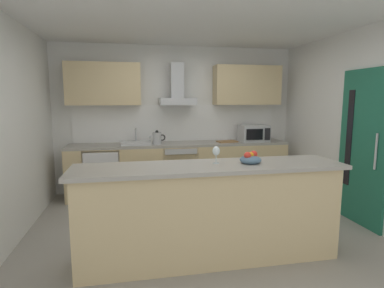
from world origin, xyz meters
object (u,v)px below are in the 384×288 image
(sink, at_px, (136,143))
(chopping_board, at_px, (227,141))
(range_hood, at_px, (177,92))
(microwave, at_px, (254,133))
(refrigerator, at_px, (103,173))
(oven, at_px, (179,168))
(kettle, at_px, (157,138))
(wine_glass, at_px, (216,152))
(fruit_bowl, at_px, (251,159))

(sink, distance_m, chopping_board, 1.60)
(range_hood, bearing_deg, sink, -170.71)
(range_hood, bearing_deg, microwave, -6.54)
(refrigerator, xyz_separation_m, chopping_board, (2.16, -0.02, 0.49))
(oven, bearing_deg, sink, 179.13)
(range_hood, bearing_deg, oven, -90.00)
(kettle, xyz_separation_m, wine_glass, (0.42, -2.25, 0.13))
(refrigerator, relative_size, fruit_bowl, 3.86)
(oven, relative_size, wine_glass, 4.50)
(sink, relative_size, fruit_bowl, 2.27)
(kettle, bearing_deg, microwave, 0.19)
(range_hood, bearing_deg, wine_glass, -88.96)
(oven, height_order, microwave, microwave)
(range_hood, xyz_separation_m, fruit_bowl, (0.39, -2.47, -0.73))
(range_hood, bearing_deg, chopping_board, -9.95)
(refrigerator, height_order, sink, sink)
(microwave, height_order, sink, microwave)
(refrigerator, relative_size, chopping_board, 2.50)
(oven, height_order, wine_glass, wine_glass)
(wine_glass, xyz_separation_m, fruit_bowl, (0.35, -0.06, -0.08))
(fruit_bowl, bearing_deg, microwave, 67.03)
(range_hood, distance_m, chopping_board, 1.25)
(oven, height_order, refrigerator, oven)
(refrigerator, bearing_deg, microwave, -0.54)
(microwave, relative_size, chopping_board, 1.47)
(oven, xyz_separation_m, chopping_board, (0.87, -0.02, 0.45))
(range_hood, height_order, chopping_board, range_hood)
(oven, bearing_deg, fruit_bowl, -80.42)
(fruit_bowl, distance_m, chopping_board, 2.37)
(microwave, relative_size, kettle, 1.73)
(range_hood, height_order, wine_glass, range_hood)
(chopping_board, bearing_deg, sink, 178.76)
(kettle, relative_size, wine_glass, 1.62)
(sink, bearing_deg, range_hood, 9.29)
(oven, distance_m, microwave, 1.50)
(chopping_board, bearing_deg, wine_glass, -110.16)
(oven, height_order, fruit_bowl, fruit_bowl)
(wine_glass, bearing_deg, kettle, 100.51)
(chopping_board, bearing_deg, fruit_bowl, -101.68)
(kettle, relative_size, range_hood, 0.40)
(oven, distance_m, range_hood, 1.33)
(fruit_bowl, bearing_deg, refrigerator, 125.77)
(oven, xyz_separation_m, sink, (-0.72, 0.01, 0.47))
(sink, bearing_deg, fruit_bowl, -64.53)
(sink, relative_size, range_hood, 0.69)
(kettle, xyz_separation_m, fruit_bowl, (0.77, -2.30, 0.05))
(kettle, distance_m, chopping_board, 1.25)
(refrigerator, height_order, kettle, kettle)
(sink, height_order, kettle, sink)
(sink, xyz_separation_m, chopping_board, (1.60, -0.03, -0.02))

